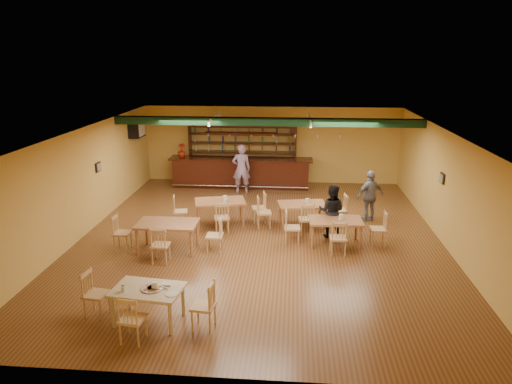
# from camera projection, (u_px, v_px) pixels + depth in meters

# --- Properties ---
(floor) EXTENTS (12.00, 12.00, 0.00)m
(floor) POSITION_uv_depth(u_px,v_px,m) (260.00, 237.00, 13.21)
(floor) COLOR brown
(floor) RESTS_ON ground
(ceiling_beam) EXTENTS (10.00, 0.30, 0.25)m
(ceiling_beam) POSITION_uv_depth(u_px,v_px,m) (267.00, 122.00, 15.06)
(ceiling_beam) COLOR black
(ceiling_beam) RESTS_ON ceiling
(track_rail_left) EXTENTS (0.05, 2.50, 0.05)m
(track_rail_left) POSITION_uv_depth(u_px,v_px,m) (215.00, 116.00, 15.76)
(track_rail_left) COLOR silver
(track_rail_left) RESTS_ON ceiling
(track_rail_right) EXTENTS (0.05, 2.50, 0.05)m
(track_rail_right) POSITION_uv_depth(u_px,v_px,m) (310.00, 117.00, 15.50)
(track_rail_right) COLOR silver
(track_rail_right) RESTS_ON ceiling
(ac_unit) EXTENTS (0.34, 0.70, 0.48)m
(ac_unit) POSITION_uv_depth(u_px,v_px,m) (137.00, 129.00, 16.93)
(ac_unit) COLOR silver
(ac_unit) RESTS_ON wall_left
(picture_left) EXTENTS (0.04, 0.34, 0.28)m
(picture_left) POSITION_uv_depth(u_px,v_px,m) (98.00, 167.00, 14.07)
(picture_left) COLOR black
(picture_left) RESTS_ON wall_left
(picture_right) EXTENTS (0.04, 0.34, 0.28)m
(picture_right) POSITION_uv_depth(u_px,v_px,m) (442.00, 178.00, 12.81)
(picture_right) COLOR black
(picture_right) RESTS_ON wall_right
(bar_counter) EXTENTS (5.48, 0.85, 1.13)m
(bar_counter) POSITION_uv_depth(u_px,v_px,m) (241.00, 172.00, 18.05)
(bar_counter) COLOR #38170B
(bar_counter) RESTS_ON ground
(back_bar_hutch) EXTENTS (4.24, 0.40, 2.28)m
(back_bar_hutch) POSITION_uv_depth(u_px,v_px,m) (243.00, 154.00, 18.49)
(back_bar_hutch) COLOR #38170B
(back_bar_hutch) RESTS_ON ground
(poinsettia) EXTENTS (0.38, 0.38, 0.52)m
(poinsettia) POSITION_uv_depth(u_px,v_px,m) (182.00, 150.00, 18.00)
(poinsettia) COLOR #B72410
(poinsettia) RESTS_ON bar_counter
(dining_table_a) EXTENTS (1.65, 1.20, 0.74)m
(dining_table_a) POSITION_uv_depth(u_px,v_px,m) (220.00, 212.00, 14.13)
(dining_table_a) COLOR brown
(dining_table_a) RESTS_ON ground
(dining_table_b) EXTENTS (1.52, 1.07, 0.70)m
(dining_table_b) POSITION_uv_depth(u_px,v_px,m) (302.00, 215.00, 13.99)
(dining_table_b) COLOR brown
(dining_table_b) RESTS_ON ground
(dining_table_c) EXTENTS (1.56, 0.94, 0.78)m
(dining_table_c) POSITION_uv_depth(u_px,v_px,m) (168.00, 237.00, 12.21)
(dining_table_c) COLOR brown
(dining_table_c) RESTS_ON ground
(dining_table_d) EXTENTS (1.44, 0.90, 0.71)m
(dining_table_d) POSITION_uv_depth(u_px,v_px,m) (335.00, 232.00, 12.63)
(dining_table_d) COLOR brown
(dining_table_d) RESTS_ON ground
(near_table) EXTENTS (1.40, 0.99, 0.70)m
(near_table) POSITION_uv_depth(u_px,v_px,m) (149.00, 305.00, 8.98)
(near_table) COLOR #CDB88A
(near_table) RESTS_ON ground
(pizza_tray) EXTENTS (0.55, 0.55, 0.01)m
(pizza_tray) POSITION_uv_depth(u_px,v_px,m) (152.00, 288.00, 8.87)
(pizza_tray) COLOR silver
(pizza_tray) RESTS_ON near_table
(parmesan_shaker) EXTENTS (0.08, 0.08, 0.11)m
(parmesan_shaker) POSITION_uv_depth(u_px,v_px,m) (123.00, 289.00, 8.76)
(parmesan_shaker) COLOR #EAE5C6
(parmesan_shaker) RESTS_ON near_table
(napkin_stack) EXTENTS (0.21, 0.16, 0.03)m
(napkin_stack) POSITION_uv_depth(u_px,v_px,m) (167.00, 284.00, 9.03)
(napkin_stack) COLOR white
(napkin_stack) RESTS_ON near_table
(pizza_server) EXTENTS (0.33, 0.20, 0.00)m
(pizza_server) POSITION_uv_depth(u_px,v_px,m) (160.00, 287.00, 8.90)
(pizza_server) COLOR silver
(pizza_server) RESTS_ON pizza_tray
(side_plate) EXTENTS (0.25, 0.25, 0.01)m
(side_plate) POSITION_uv_depth(u_px,v_px,m) (171.00, 294.00, 8.66)
(side_plate) COLOR white
(side_plate) RESTS_ON near_table
(patron_bar) EXTENTS (0.73, 0.54, 1.83)m
(patron_bar) POSITION_uv_depth(u_px,v_px,m) (241.00, 169.00, 17.16)
(patron_bar) COLOR #8449A0
(patron_bar) RESTS_ON ground
(patron_right_a) EXTENTS (0.86, 0.74, 1.52)m
(patron_right_a) POSITION_uv_depth(u_px,v_px,m) (331.00, 211.00, 13.04)
(patron_right_a) COLOR black
(patron_right_a) RESTS_ON ground
(patron_right_b) EXTENTS (1.00, 0.77, 1.59)m
(patron_right_b) POSITION_uv_depth(u_px,v_px,m) (370.00, 196.00, 14.32)
(patron_right_b) COLOR gray
(patron_right_b) RESTS_ON ground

